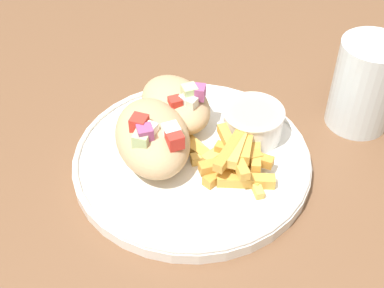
# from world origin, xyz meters

# --- Properties ---
(table) EXTENTS (1.20, 1.20, 0.72)m
(table) POSITION_xyz_m (0.00, 0.00, 0.64)
(table) COLOR brown
(table) RESTS_ON ground_plane
(plate) EXTENTS (0.27, 0.27, 0.02)m
(plate) POSITION_xyz_m (0.02, 0.02, 0.73)
(plate) COLOR white
(plate) RESTS_ON table
(pita_sandwich_near) EXTENTS (0.15, 0.14, 0.07)m
(pita_sandwich_near) POSITION_xyz_m (-0.01, -0.01, 0.76)
(pita_sandwich_near) COLOR tan
(pita_sandwich_near) RESTS_ON plate
(pita_sandwich_far) EXTENTS (0.12, 0.10, 0.06)m
(pita_sandwich_far) POSITION_xyz_m (-0.04, 0.06, 0.76)
(pita_sandwich_far) COLOR tan
(pita_sandwich_far) RESTS_ON plate
(fries_pile) EXTENTS (0.13, 0.10, 0.04)m
(fries_pile) POSITION_xyz_m (0.06, 0.04, 0.74)
(fries_pile) COLOR gold
(fries_pile) RESTS_ON plate
(sauce_ramekin) EXTENTS (0.07, 0.07, 0.04)m
(sauce_ramekin) POSITION_xyz_m (0.05, 0.09, 0.75)
(sauce_ramekin) COLOR white
(sauce_ramekin) RESTS_ON plate
(water_glass) EXTENTS (0.08, 0.08, 0.11)m
(water_glass) POSITION_xyz_m (0.12, 0.22, 0.77)
(water_glass) COLOR silver
(water_glass) RESTS_ON table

